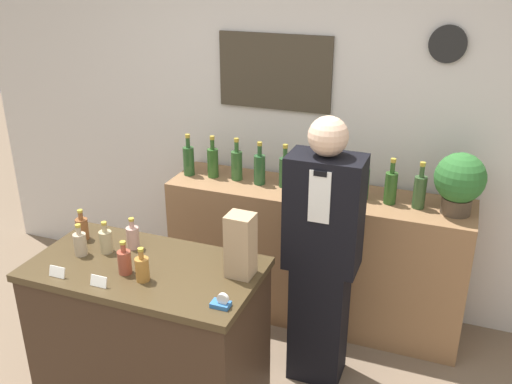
% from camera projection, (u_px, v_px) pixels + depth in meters
% --- Properties ---
extents(back_wall, '(5.20, 0.09, 2.70)m').
position_uv_depth(back_wall, '(300.00, 118.00, 3.92)').
color(back_wall, silver).
rests_on(back_wall, ground_plane).
extents(back_shelf, '(2.01, 0.48, 0.96)m').
position_uv_depth(back_shelf, '(314.00, 255.00, 3.94)').
color(back_shelf, '#8E6642').
rests_on(back_shelf, ground_plane).
extents(display_counter, '(1.22, 0.66, 0.91)m').
position_uv_depth(display_counter, '(150.00, 337.00, 3.15)').
color(display_counter, '#382619').
rests_on(display_counter, ground_plane).
extents(shopkeeper, '(0.41, 0.26, 1.64)m').
position_uv_depth(shopkeeper, '(322.00, 257.00, 3.24)').
color(shopkeeper, black).
rests_on(shopkeeper, ground_plane).
extents(potted_plant, '(0.30, 0.30, 0.38)m').
position_uv_depth(potted_plant, '(460.00, 181.00, 3.37)').
color(potted_plant, '#4C3D2D').
rests_on(potted_plant, back_shelf).
extents(paper_bag, '(0.14, 0.13, 0.33)m').
position_uv_depth(paper_bag, '(241.00, 245.00, 2.83)').
color(paper_bag, tan).
rests_on(paper_bag, display_counter).
extents(tape_dispenser, '(0.09, 0.06, 0.07)m').
position_uv_depth(tape_dispenser, '(221.00, 302.00, 2.63)').
color(tape_dispenser, '#2D66A8').
rests_on(tape_dispenser, display_counter).
extents(price_card_left, '(0.09, 0.02, 0.06)m').
position_uv_depth(price_card_left, '(57.00, 272.00, 2.87)').
color(price_card_left, white).
rests_on(price_card_left, display_counter).
extents(price_card_right, '(0.09, 0.02, 0.06)m').
position_uv_depth(price_card_right, '(99.00, 281.00, 2.78)').
color(price_card_right, white).
rests_on(price_card_right, display_counter).
extents(counter_bottle_0, '(0.07, 0.07, 0.18)m').
position_uv_depth(counter_bottle_0, '(82.00, 228.00, 3.23)').
color(counter_bottle_0, brown).
rests_on(counter_bottle_0, display_counter).
extents(counter_bottle_1, '(0.07, 0.07, 0.18)m').
position_uv_depth(counter_bottle_1, '(80.00, 243.00, 3.06)').
color(counter_bottle_1, tan).
rests_on(counter_bottle_1, display_counter).
extents(counter_bottle_2, '(0.07, 0.07, 0.18)m').
position_uv_depth(counter_bottle_2, '(106.00, 241.00, 3.09)').
color(counter_bottle_2, tan).
rests_on(counter_bottle_2, display_counter).
extents(counter_bottle_3, '(0.07, 0.07, 0.18)m').
position_uv_depth(counter_bottle_3, '(133.00, 237.00, 3.13)').
color(counter_bottle_3, tan).
rests_on(counter_bottle_3, display_counter).
extents(counter_bottle_4, '(0.07, 0.07, 0.18)m').
position_uv_depth(counter_bottle_4, '(125.00, 261.00, 2.89)').
color(counter_bottle_4, brown).
rests_on(counter_bottle_4, display_counter).
extents(counter_bottle_5, '(0.07, 0.07, 0.18)m').
position_uv_depth(counter_bottle_5, '(142.00, 268.00, 2.82)').
color(counter_bottle_5, '#A76F2F').
rests_on(counter_bottle_5, display_counter).
extents(shelf_bottle_0, '(0.08, 0.08, 0.30)m').
position_uv_depth(shelf_bottle_0, '(189.00, 160.00, 3.99)').
color(shelf_bottle_0, '#275025').
rests_on(shelf_bottle_0, back_shelf).
extents(shelf_bottle_1, '(0.08, 0.08, 0.30)m').
position_uv_depth(shelf_bottle_1, '(213.00, 162.00, 3.96)').
color(shelf_bottle_1, '#2C5622').
rests_on(shelf_bottle_1, back_shelf).
extents(shelf_bottle_2, '(0.08, 0.08, 0.30)m').
position_uv_depth(shelf_bottle_2, '(237.00, 164.00, 3.91)').
color(shelf_bottle_2, '#2E5828').
rests_on(shelf_bottle_2, back_shelf).
extents(shelf_bottle_3, '(0.08, 0.08, 0.30)m').
position_uv_depth(shelf_bottle_3, '(260.00, 168.00, 3.84)').
color(shelf_bottle_3, '#265129').
rests_on(shelf_bottle_3, back_shelf).
extents(shelf_bottle_4, '(0.08, 0.08, 0.30)m').
position_uv_depth(shelf_bottle_4, '(285.00, 171.00, 3.79)').
color(shelf_bottle_4, '#284F27').
rests_on(shelf_bottle_4, back_shelf).
extents(shelf_bottle_5, '(0.08, 0.08, 0.30)m').
position_uv_depth(shelf_bottle_5, '(311.00, 174.00, 3.74)').
color(shelf_bottle_5, '#304B22').
rests_on(shelf_bottle_5, back_shelf).
extents(shelf_bottle_6, '(0.08, 0.08, 0.30)m').
position_uv_depth(shelf_bottle_6, '(336.00, 178.00, 3.67)').
color(shelf_bottle_6, '#2C4C28').
rests_on(shelf_bottle_6, back_shelf).
extents(shelf_bottle_7, '(0.08, 0.08, 0.30)m').
position_uv_depth(shelf_bottle_7, '(363.00, 182.00, 3.61)').
color(shelf_bottle_7, '#2A4E29').
rests_on(shelf_bottle_7, back_shelf).
extents(shelf_bottle_8, '(0.08, 0.08, 0.30)m').
position_uv_depth(shelf_bottle_8, '(391.00, 187.00, 3.54)').
color(shelf_bottle_8, '#2B541F').
rests_on(shelf_bottle_8, back_shelf).
extents(shelf_bottle_9, '(0.08, 0.08, 0.30)m').
position_uv_depth(shelf_bottle_9, '(420.00, 191.00, 3.48)').
color(shelf_bottle_9, '#33502A').
rests_on(shelf_bottle_9, back_shelf).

